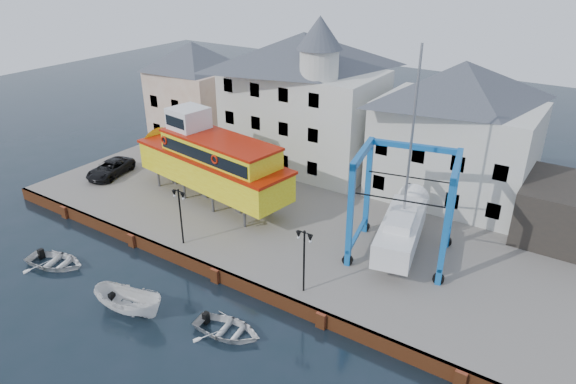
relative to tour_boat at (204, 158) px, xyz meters
The scene contains 14 objects.
ground 11.78m from the tour_boat, 45.30° to the right, with size 140.00×140.00×0.00m, color black.
hardstanding 9.22m from the tour_boat, 22.95° to the left, with size 44.00×22.00×1.00m, color slate.
quay_wall 11.53m from the tour_boat, 44.91° to the right, with size 44.00×0.47×1.00m.
building_pink 14.65m from the tour_boat, 135.23° to the left, with size 8.00×7.00×10.30m.
building_white_main 11.38m from the tour_boat, 75.25° to the left, with size 14.00×8.30×14.00m.
building_white_right 20.22m from the tour_boat, 34.00° to the left, with size 12.00×8.00×11.20m.
lamp_post_left 7.52m from the tour_boat, 60.73° to the right, with size 1.12×0.32×4.20m.
lamp_post_right 15.16m from the tour_boat, 25.61° to the right, with size 1.12×0.32×4.20m.
tour_boat is the anchor object (origin of this frame).
travel_lift 16.79m from the tour_boat, ahead, with size 7.42×9.51×13.93m.
van 10.66m from the tour_boat, behind, with size 2.27×4.93×1.37m, color black.
motorboat_a 14.83m from the tour_boat, 67.14° to the right, with size 1.78×4.74×1.83m, color white.
motorboat_b 16.69m from the tour_boat, 44.24° to the right, with size 2.93×4.11×0.85m, color white.
motorboat_d 13.52m from the tour_boat, 102.56° to the right, with size 3.05×4.27×0.88m, color white.
Camera 1 is at (19.36, -20.54, 19.85)m, focal length 32.00 mm.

